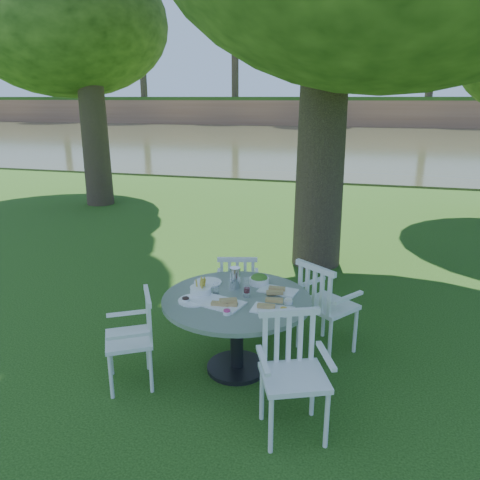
% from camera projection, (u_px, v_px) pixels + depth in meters
% --- Properties ---
extents(ground, '(140.00, 140.00, 0.00)m').
position_uv_depth(ground, '(236.00, 313.00, 5.52)').
color(ground, '#14380B').
rests_on(ground, ground).
extents(table, '(1.34, 1.34, 0.73)m').
position_uv_depth(table, '(237.00, 313.00, 4.23)').
color(table, black).
rests_on(table, ground).
extents(chair_ne, '(0.65, 0.64, 0.95)m').
position_uv_depth(chair_ne, '(322.00, 301.00, 4.52)').
color(chair_ne, white).
rests_on(chair_ne, ground).
extents(chair_nw, '(0.51, 0.49, 0.83)m').
position_uv_depth(chair_nw, '(238.00, 285.00, 5.10)').
color(chair_nw, white).
rests_on(chair_nw, ground).
extents(chair_sw, '(0.56, 0.57, 0.84)m').
position_uv_depth(chair_sw, '(138.00, 332.00, 4.06)').
color(chair_sw, white).
rests_on(chair_sw, ground).
extents(chair_se, '(0.60, 0.58, 0.93)m').
position_uv_depth(chair_se, '(291.00, 363.00, 3.50)').
color(chair_se, white).
rests_on(chair_se, ground).
extents(tableware, '(1.04, 0.84, 0.20)m').
position_uv_depth(tableware, '(232.00, 290.00, 4.26)').
color(tableware, white).
rests_on(tableware, table).
extents(river, '(100.00, 28.00, 0.12)m').
position_uv_depth(river, '(343.00, 142.00, 26.76)').
color(river, '#3A3D24').
rests_on(river, ground).
extents(far_bank, '(100.00, 18.00, 15.20)m').
position_uv_depth(far_bank, '(363.00, 41.00, 41.31)').
color(far_bank, brown).
rests_on(far_bank, ground).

